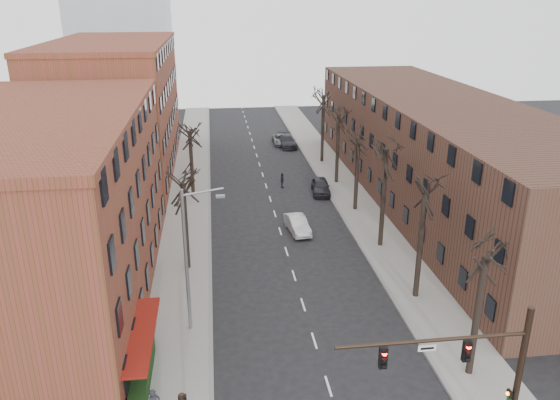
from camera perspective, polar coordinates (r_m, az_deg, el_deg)
name	(u,v)px	position (r m, az deg, el deg)	size (l,w,h in m)	color
sidewalk_left	(190,192)	(56.77, -9.42, 0.88)	(4.00, 90.00, 0.15)	gray
sidewalk_right	(342,185)	(58.26, 6.50, 1.54)	(4.00, 90.00, 0.15)	gray
building_left_near	(47,214)	(37.44, -23.19, -1.34)	(12.00, 26.00, 12.00)	brown
building_left_far	(116,110)	(64.51, -16.73, 9.04)	(12.00, 28.00, 14.00)	brown
building_right	(437,150)	(54.78, 16.12, 5.02)	(12.00, 50.00, 10.00)	#452920
awning_left	(147,376)	(31.19, -13.75, -17.41)	(1.20, 7.00, 0.15)	maroon
hedge	(142,378)	(30.03, -14.26, -17.60)	(0.80, 6.00, 1.00)	#193312
tree_right_a	(468,374)	(32.09, 19.08, -16.83)	(5.20, 5.20, 10.00)	black
tree_right_b	(415,297)	(38.13, 13.94, -9.83)	(5.20, 5.20, 10.80)	black
tree_right_c	(380,246)	(44.79, 10.40, -4.78)	(5.20, 5.20, 11.60)	black
tree_right_d	(355,210)	(51.83, 7.83, -1.06)	(5.20, 5.20, 10.00)	black
tree_right_e	(336,183)	(59.11, 5.89, 1.77)	(5.20, 5.20, 10.80)	black
tree_right_f	(322,162)	(66.56, 4.38, 3.96)	(5.20, 5.20, 11.60)	black
tree_left_a	(188,269)	(41.15, -9.55, -7.10)	(5.20, 5.20, 9.50)	black
tree_left_b	(193,195)	(55.84, -9.03, 0.48)	(5.20, 5.20, 9.50)	black
signal_mast_arm	(486,369)	(25.14, 20.69, -16.16)	(8.14, 0.30, 7.20)	black
streetlight	(189,255)	(31.74, -9.51, -5.69)	(2.45, 0.22, 9.03)	slate
silver_sedan	(297,224)	(46.46, 1.83, -2.57)	(1.43, 4.10, 1.35)	#AFB1B6
parked_car_near	(321,186)	(55.70, 4.27, 1.45)	(1.76, 4.38, 1.49)	black
parked_car_mid	(287,141)	(73.28, 0.74, 6.17)	(2.09, 5.14, 1.49)	black
parked_car_far	(281,139)	(74.55, 0.12, 6.34)	(2.14, 4.64, 1.29)	slate
pedestrian_crossing	(282,181)	(57.12, 0.24, 2.05)	(0.93, 0.39, 1.59)	black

